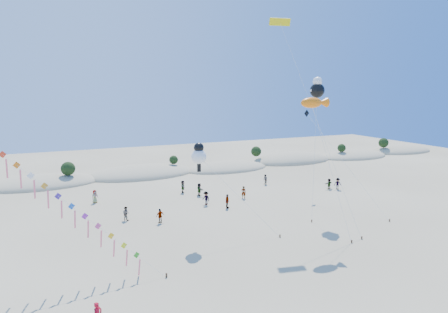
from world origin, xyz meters
TOP-DOWN VIEW (x-y plane):
  - ground at (0.00, 0.00)m, footprint 160.00×160.00m
  - dune_ridge at (1.06, 45.14)m, footprint 145.30×11.49m
  - fish_kite at (11.02, 11.06)m, footprint 3.29×5.20m
  - cartoon_kite_low at (-0.23, 14.42)m, footprint 8.03×4.73m
  - cartoon_kite_high at (16.24, 17.48)m, footprint 4.56×5.53m
  - parafoil_kite at (10.65, 17.12)m, footprint 4.96×11.08m
  - dark_kite at (20.36, 20.60)m, footprint 1.40×15.48m
  - beachgoers at (7.78, 25.83)m, footprint 35.42×12.46m

SIDE VIEW (x-z plane):
  - ground at x=0.00m, z-range 0.00..0.00m
  - dune_ridge at x=1.06m, z-range -2.67..2.90m
  - beachgoers at x=7.78m, z-range -0.04..1.78m
  - dark_kite at x=20.36m, z-range 2.38..14.45m
  - cartoon_kite_low at x=-0.23m, z-range 3.59..13.24m
  - fish_kite at x=11.02m, z-range 6.46..20.54m
  - cartoon_kite_high at x=16.24m, z-range 6.76..23.16m
  - parafoil_kite at x=10.65m, z-range 10.54..33.28m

